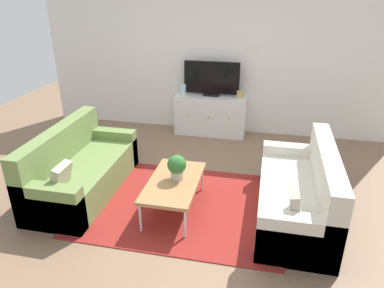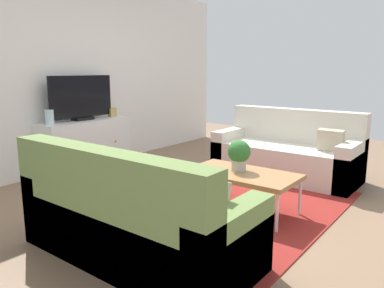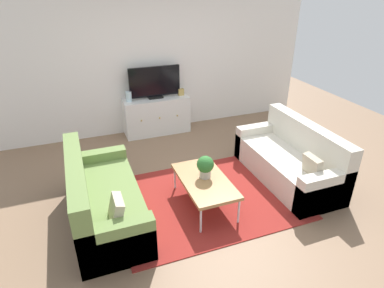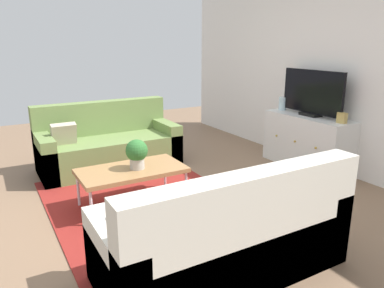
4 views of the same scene
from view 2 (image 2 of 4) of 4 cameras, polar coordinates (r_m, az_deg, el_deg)
The scene contains 11 objects.
ground_plane at distance 4.07m, azimuth 4.74°, elevation -9.02°, with size 10.00×10.00×0.00m, color #84664C.
wall_back at distance 5.62m, azimuth -17.82°, elevation 10.13°, with size 6.40×0.12×2.70m, color white.
area_rug at distance 4.00m, azimuth 6.58°, elevation -9.37°, with size 2.50×1.90×0.01m, color maroon.
couch_left_side at distance 2.87m, azimuth -9.38°, elevation -11.78°, with size 0.82×1.84×0.89m.
couch_right_side at distance 5.17m, azimuth 14.44°, elevation -1.56°, with size 0.82×1.84×0.89m.
coffee_table at distance 3.76m, azimuth 7.58°, elevation -4.70°, with size 0.60×1.09×0.41m.
potted_plant at distance 3.76m, azimuth 7.17°, elevation -1.51°, with size 0.23×0.23×0.31m.
tv_console at distance 5.46m, azimuth -15.95°, elevation -0.25°, with size 1.27×0.47×0.72m.
flat_screen_tv at distance 5.39m, azimuth -16.46°, elevation 6.72°, with size 0.98×0.16×0.61m.
glass_vase at distance 5.11m, azimuth -20.86°, elevation 3.85°, with size 0.11×0.11×0.19m, color silver.
mantel_clock at distance 5.71m, azimuth -12.03°, elevation 4.76°, with size 0.11×0.07×0.13m, color tan.
Camera 2 is at (-3.22, -2.05, 1.41)m, focal length 35.07 mm.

